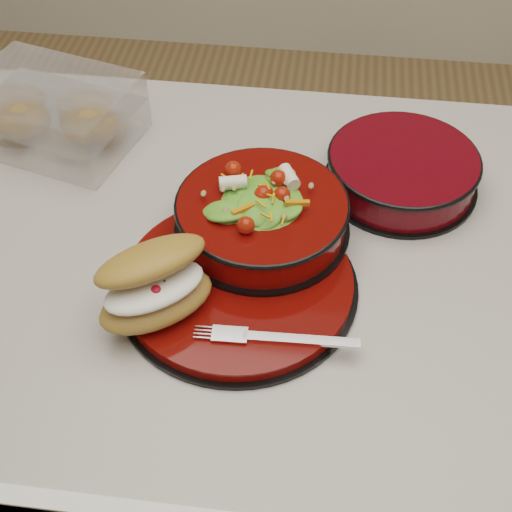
# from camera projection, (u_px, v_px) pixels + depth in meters

# --- Properties ---
(island_counter) EXTENTS (1.24, 0.74, 0.90)m
(island_counter) POSITION_uv_depth(u_px,v_px,m) (216.00, 420.00, 1.26)
(island_counter) COLOR silver
(island_counter) RESTS_ON ground
(dinner_plate) EXTENTS (0.30, 0.30, 0.02)m
(dinner_plate) POSITION_uv_depth(u_px,v_px,m) (238.00, 283.00, 0.88)
(dinner_plate) COLOR black
(dinner_plate) RESTS_ON island_counter
(salad_bowl) EXTENTS (0.23, 0.23, 0.09)m
(salad_bowl) POSITION_uv_depth(u_px,v_px,m) (262.00, 210.00, 0.90)
(salad_bowl) COLOR black
(salad_bowl) RESTS_ON dinner_plate
(croissant) EXTENTS (0.16, 0.16, 0.08)m
(croissant) POSITION_uv_depth(u_px,v_px,m) (156.00, 285.00, 0.81)
(croissant) COLOR #A57332
(croissant) RESTS_ON dinner_plate
(fork) EXTENTS (0.17, 0.02, 0.00)m
(fork) POSITION_uv_depth(u_px,v_px,m) (280.00, 338.00, 0.80)
(fork) COLOR silver
(fork) RESTS_ON dinner_plate
(pastry_box) EXTENTS (0.27, 0.22, 0.09)m
(pastry_box) POSITION_uv_depth(u_px,v_px,m) (54.00, 114.00, 1.06)
(pastry_box) COLOR white
(pastry_box) RESTS_ON island_counter
(extra_bowl) EXTENTS (0.22, 0.22, 0.05)m
(extra_bowl) POSITION_uv_depth(u_px,v_px,m) (402.00, 170.00, 0.99)
(extra_bowl) COLOR black
(extra_bowl) RESTS_ON island_counter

